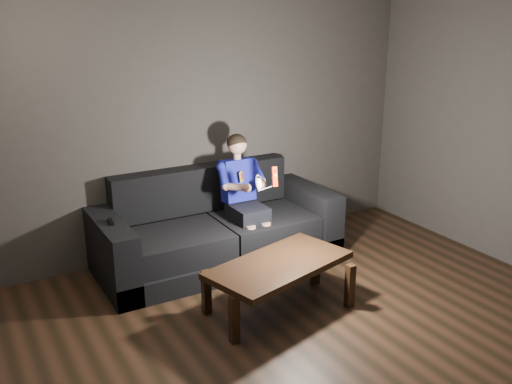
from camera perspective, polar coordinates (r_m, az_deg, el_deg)
floor at (r=4.37m, az=8.76°, el=-16.55°), size 5.00×5.00×0.00m
back_wall at (r=5.87m, az=-5.92°, el=6.92°), size 5.00×0.04×2.70m
sofa at (r=5.75m, az=-3.98°, el=-4.19°), size 2.38×1.03×0.92m
child at (r=5.65m, az=-1.31°, el=0.49°), size 0.47×0.58×1.16m
wii_remote_red at (r=5.26m, az=1.87°, el=1.56°), size 0.06×0.08×0.19m
nunchuk_white at (r=5.19m, az=0.25°, el=0.96°), size 0.06×0.10×0.16m
wii_remote_black at (r=5.20m, az=-14.33°, el=-2.89°), size 0.05×0.15×0.03m
coffee_table at (r=4.81m, az=2.34°, el=-7.65°), size 1.35×0.92×0.45m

